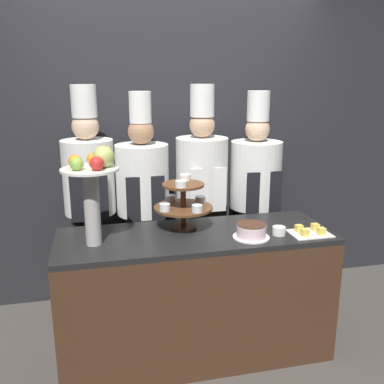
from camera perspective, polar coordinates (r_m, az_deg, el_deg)
ground_plane at (r=2.92m, az=1.96°, el=-23.82°), size 14.00×14.00×0.00m
wall_back at (r=3.56m, az=-3.21°, el=8.09°), size 10.00×0.06×2.80m
buffet_counter at (r=2.93m, az=0.45°, el=-13.50°), size 1.75×0.62×0.86m
tiered_stand at (r=2.78m, az=-1.18°, el=-1.34°), size 0.38×0.38×0.35m
fruit_pedestal at (r=2.53m, az=-13.08°, el=1.31°), size 0.33×0.33×0.59m
cake_round at (r=2.69m, az=7.92°, el=-5.19°), size 0.23×0.23×0.09m
cup_white at (r=2.77m, az=11.51°, el=-5.09°), size 0.08×0.08×0.05m
cake_square_tray at (r=2.84m, az=15.45°, el=-5.09°), size 0.25×0.19×0.05m
chef_left at (r=3.22m, az=-13.45°, el=-0.75°), size 0.37×0.37×1.78m
chef_center_left at (r=3.24m, az=-6.54°, el=-1.10°), size 0.39×0.39×1.73m
chef_center_right at (r=3.31m, az=1.30°, el=-0.06°), size 0.39×0.39×1.78m
chef_right at (r=3.45m, az=8.40°, el=-0.21°), size 0.40×0.40×1.73m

